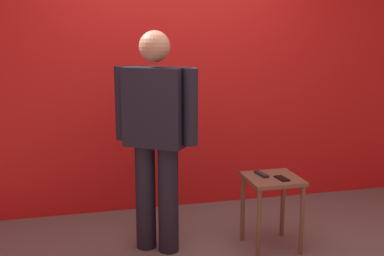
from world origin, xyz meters
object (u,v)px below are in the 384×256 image
side_table (272,192)px  tv_remote (261,174)px  cell_phone (282,178)px  standing_person (156,131)px

side_table → tv_remote: size_ratio=3.50×
side_table → cell_phone: size_ratio=4.13×
side_table → standing_person: bearing=168.2°
standing_person → side_table: size_ratio=2.93×
cell_phone → tv_remote: size_ratio=0.85×
cell_phone → tv_remote: bearing=126.7°
side_table → cell_phone: cell_phone is taller
standing_person → tv_remote: bearing=-8.6°
cell_phone → tv_remote: 0.18m
cell_phone → side_table: bearing=120.5°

